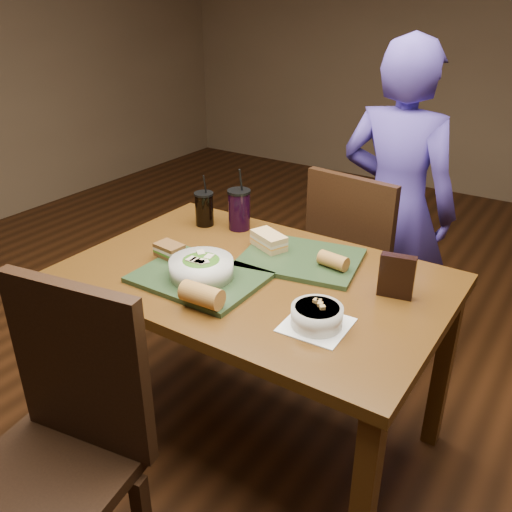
# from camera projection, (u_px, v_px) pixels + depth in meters

# --- Properties ---
(ground) EXTENTS (6.00, 6.00, 0.00)m
(ground) POSITION_uv_depth(u_px,v_px,m) (256.00, 435.00, 2.22)
(ground) COLOR #381C0B
(ground) RESTS_ON ground
(dining_table) EXTENTS (1.30, 0.85, 0.75)m
(dining_table) POSITION_uv_depth(u_px,v_px,m) (256.00, 296.00, 1.93)
(dining_table) COLOR #503010
(dining_table) RESTS_ON ground
(chair_near) EXTENTS (0.49, 0.50, 0.99)m
(chair_near) POSITION_uv_depth(u_px,v_px,m) (59.00, 442.00, 1.45)
(chair_near) COLOR black
(chair_near) RESTS_ON ground
(chair_far) EXTENTS (0.46, 0.46, 0.96)m
(chair_far) POSITION_uv_depth(u_px,v_px,m) (355.00, 261.00, 2.47)
(chair_far) COLOR black
(chair_far) RESTS_ON ground
(diner) EXTENTS (0.56, 0.38, 1.50)m
(diner) POSITION_uv_depth(u_px,v_px,m) (395.00, 208.00, 2.46)
(diner) COLOR #49389B
(diner) RESTS_ON ground
(tray_near) EXTENTS (0.42, 0.32, 0.02)m
(tray_near) POSITION_uv_depth(u_px,v_px,m) (199.00, 277.00, 1.85)
(tray_near) COLOR #23361C
(tray_near) RESTS_ON dining_table
(tray_far) EXTENTS (0.47, 0.39, 0.02)m
(tray_far) POSITION_uv_depth(u_px,v_px,m) (301.00, 259.00, 1.98)
(tray_far) COLOR #23361C
(tray_far) RESTS_ON dining_table
(salad_bowl) EXTENTS (0.22, 0.22, 0.07)m
(salad_bowl) POSITION_uv_depth(u_px,v_px,m) (201.00, 267.00, 1.82)
(salad_bowl) COLOR silver
(salad_bowl) RESTS_ON tray_near
(soup_bowl) EXTENTS (0.19, 0.19, 0.08)m
(soup_bowl) POSITION_uv_depth(u_px,v_px,m) (317.00, 316.00, 1.58)
(soup_bowl) COLOR white
(soup_bowl) RESTS_ON dining_table
(sandwich_near) EXTENTS (0.11, 0.08, 0.05)m
(sandwich_near) POSITION_uv_depth(u_px,v_px,m) (169.00, 250.00, 1.97)
(sandwich_near) COLOR #593819
(sandwich_near) RESTS_ON tray_near
(sandwich_far) EXTENTS (0.16, 0.13, 0.06)m
(sandwich_far) POSITION_uv_depth(u_px,v_px,m) (269.00, 240.00, 2.04)
(sandwich_far) COLOR tan
(sandwich_far) RESTS_ON tray_far
(baguette_near) EXTENTS (0.14, 0.07, 0.07)m
(baguette_near) POSITION_uv_depth(u_px,v_px,m) (202.00, 295.00, 1.66)
(baguette_near) COLOR #AD7533
(baguette_near) RESTS_ON tray_near
(baguette_far) EXTENTS (0.11, 0.07, 0.05)m
(baguette_far) POSITION_uv_depth(u_px,v_px,m) (333.00, 261.00, 1.89)
(baguette_far) COLOR #AD7533
(baguette_far) RESTS_ON tray_far
(cup_cola) EXTENTS (0.08, 0.08, 0.22)m
(cup_cola) POSITION_uv_depth(u_px,v_px,m) (204.00, 209.00, 2.26)
(cup_cola) COLOR black
(cup_cola) RESTS_ON dining_table
(cup_berry) EXTENTS (0.10, 0.10, 0.26)m
(cup_berry) POSITION_uv_depth(u_px,v_px,m) (239.00, 209.00, 2.22)
(cup_berry) COLOR black
(cup_berry) RESTS_ON dining_table
(chip_bag) EXTENTS (0.12, 0.06, 0.15)m
(chip_bag) POSITION_uv_depth(u_px,v_px,m) (397.00, 276.00, 1.72)
(chip_bag) COLOR black
(chip_bag) RESTS_ON dining_table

